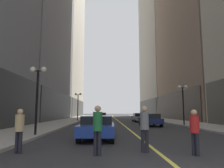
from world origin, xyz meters
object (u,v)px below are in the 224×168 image
at_px(car_navy, 150,119).
at_px(street_lamp_left_far, 78,100).
at_px(car_grey, 139,117).
at_px(pedestrian_in_tan_trench, 19,127).
at_px(pedestrian_in_red_jacket, 195,129).
at_px(street_lamp_left_near, 38,85).
at_px(street_lamp_right_mid, 183,96).
at_px(car_silver, 102,116).
at_px(pedestrian_in_grey_suit, 145,125).
at_px(car_blue, 97,127).
at_px(pedestrian_in_green_parka, 98,126).

relative_size(car_navy, street_lamp_left_far, 0.97).
bearing_deg(car_grey, pedestrian_in_tan_trench, -109.58).
xyz_separation_m(pedestrian_in_red_jacket, street_lamp_left_near, (-7.62, 5.62, 2.30)).
distance_m(car_grey, street_lamp_left_near, 20.65).
xyz_separation_m(street_lamp_left_far, street_lamp_right_mid, (12.80, -9.92, 0.00)).
bearing_deg(car_silver, street_lamp_left_near, -97.00).
bearing_deg(car_silver, pedestrian_in_grey_suit, -85.99).
bearing_deg(pedestrian_in_grey_suit, car_silver, 94.01).
bearing_deg(street_lamp_left_far, pedestrian_in_tan_trench, -87.52).
relative_size(car_grey, pedestrian_in_red_jacket, 2.47).
bearing_deg(pedestrian_in_red_jacket, car_navy, 84.19).
bearing_deg(car_navy, street_lamp_left_far, 132.73).
bearing_deg(pedestrian_in_grey_suit, street_lamp_left_near, 139.62).
height_order(car_navy, car_silver, same).
distance_m(car_blue, street_lamp_right_mid, 14.04).
xyz_separation_m(car_blue, pedestrian_in_tan_trench, (-2.82, -3.84, 0.26)).
height_order(car_grey, car_silver, same).
xyz_separation_m(car_blue, car_grey, (5.46, 19.46, -0.00)).
distance_m(pedestrian_in_grey_suit, street_lamp_right_mid, 16.06).
height_order(car_grey, street_lamp_right_mid, street_lamp_right_mid).
xyz_separation_m(car_grey, pedestrian_in_tan_trench, (-8.29, -23.30, 0.26)).
distance_m(car_blue, car_grey, 20.21).
bearing_deg(pedestrian_in_tan_trench, street_lamp_left_far, 92.48).
height_order(pedestrian_in_green_parka, pedestrian_in_grey_suit, pedestrian_in_green_parka).
bearing_deg(street_lamp_left_far, car_navy, -47.27).
bearing_deg(car_blue, car_navy, 63.52).
height_order(pedestrian_in_green_parka, street_lamp_left_far, street_lamp_left_far).
bearing_deg(car_navy, pedestrian_in_red_jacket, -95.81).
distance_m(pedestrian_in_grey_suit, street_lamp_left_far, 25.05).
distance_m(pedestrian_in_tan_trench, street_lamp_left_near, 5.64).
height_order(car_navy, street_lamp_left_far, street_lamp_left_far).
bearing_deg(pedestrian_in_grey_suit, pedestrian_in_red_jacket, -19.58).
bearing_deg(pedestrian_in_red_jacket, pedestrian_in_grey_suit, 160.42).
relative_size(car_silver, street_lamp_right_mid, 0.99).
height_order(car_silver, pedestrian_in_red_jacket, pedestrian_in_red_jacket).
distance_m(car_blue, car_silver, 29.93).
relative_size(car_grey, street_lamp_right_mid, 0.92).
xyz_separation_m(car_grey, street_lamp_left_far, (-9.34, 1.00, 2.54)).
bearing_deg(car_silver, street_lamp_left_far, -110.43).
xyz_separation_m(pedestrian_in_grey_suit, pedestrian_in_tan_trench, (-4.84, -0.04, -0.07)).
relative_size(car_grey, pedestrian_in_green_parka, 2.27).
bearing_deg(pedestrian_in_grey_suit, street_lamp_right_mid, 64.27).
xyz_separation_m(pedestrian_in_red_jacket, street_lamp_right_mid, (5.18, 14.95, 2.30)).
distance_m(car_grey, street_lamp_left_far, 9.73).
distance_m(car_grey, pedestrian_in_grey_suit, 23.51).
distance_m(pedestrian_in_red_jacket, street_lamp_left_near, 9.74).
height_order(car_silver, street_lamp_left_far, street_lamp_left_far).
distance_m(car_navy, street_lamp_left_far, 13.71).
xyz_separation_m(street_lamp_left_near, street_lamp_left_far, (0.00, 19.24, 0.00)).
distance_m(car_blue, pedestrian_in_red_jacket, 5.78).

